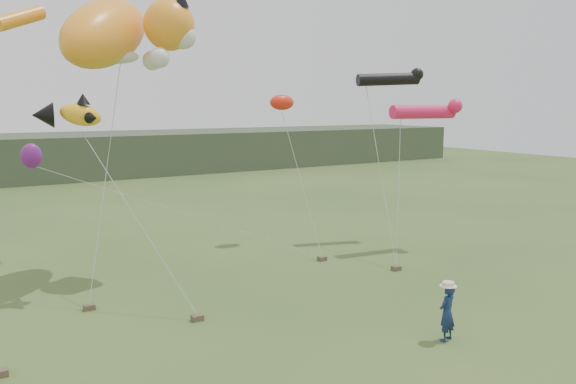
{
  "coord_description": "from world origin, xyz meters",
  "views": [
    {
      "loc": [
        -9.81,
        -12.5,
        6.84
      ],
      "look_at": [
        -0.39,
        3.0,
        4.01
      ],
      "focal_mm": 35.0,
      "sensor_mm": 36.0,
      "label": 1
    }
  ],
  "objects": [
    {
      "name": "sandbag_anchors",
      "position": [
        -1.77,
        4.93,
        0.09
      ],
      "size": [
        15.29,
        4.88,
        0.18
      ],
      "color": "brown",
      "rests_on": "ground"
    },
    {
      "name": "cat_kite",
      "position": [
        -3.84,
        9.73,
        9.58
      ],
      "size": [
        7.0,
        5.85,
        4.01
      ],
      "color": "orange",
      "rests_on": "ground"
    },
    {
      "name": "fish_kite",
      "position": [
        -6.21,
        8.04,
        6.52
      ],
      "size": [
        2.36,
        1.54,
        1.25
      ],
      "color": "yellow",
      "rests_on": "ground"
    },
    {
      "name": "misc_kites",
      "position": [
        -0.38,
        12.58,
        5.96
      ],
      "size": [
        12.21,
        3.27,
        3.23
      ],
      "color": "red",
      "rests_on": "ground"
    },
    {
      "name": "headland",
      "position": [
        -3.11,
        44.69,
        1.92
      ],
      "size": [
        90.0,
        13.0,
        4.0
      ],
      "color": "#2D3D28",
      "rests_on": "ground"
    },
    {
      "name": "ground",
      "position": [
        0.0,
        0.0,
        0.0
      ],
      "size": [
        120.0,
        120.0,
        0.0
      ],
      "primitive_type": "plane",
      "color": "#385123",
      "rests_on": "ground"
    },
    {
      "name": "tube_kites",
      "position": [
        9.54,
        7.82,
        7.29
      ],
      "size": [
        3.57,
        4.1,
        2.48
      ],
      "color": "black",
      "rests_on": "ground"
    },
    {
      "name": "festival_attendant",
      "position": [
        2.25,
        -1.58,
        0.84
      ],
      "size": [
        0.69,
        0.53,
        1.69
      ],
      "primitive_type": "imported",
      "rotation": [
        0.0,
        0.0,
        3.37
      ],
      "color": "#14264C",
      "rests_on": "ground"
    }
  ]
}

